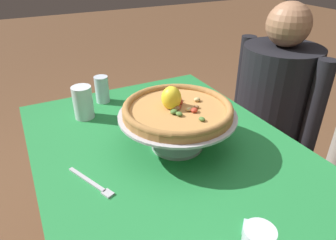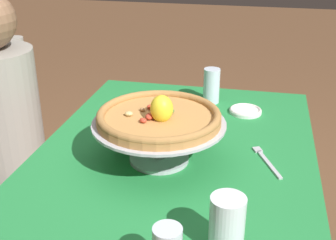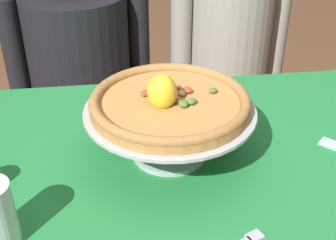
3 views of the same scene
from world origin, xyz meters
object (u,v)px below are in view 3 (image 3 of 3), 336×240
at_px(pizza_stand, 170,122).
at_px(diner_right, 227,79).
at_px(sugar_packet, 330,144).
at_px(diner_left, 83,91).
at_px(pizza, 169,102).

distance_m(pizza_stand, diner_right, 0.87).
xyz_separation_m(sugar_packet, diner_left, (-0.65, 0.73, -0.19)).
xyz_separation_m(pizza_stand, diner_right, (0.34, 0.75, -0.28)).
bearing_deg(diner_left, pizza, -70.89).
distance_m(sugar_packet, diner_right, 0.79).
bearing_deg(sugar_packet, pizza_stand, 178.07).
distance_m(pizza_stand, pizza, 0.05).
xyz_separation_m(pizza, sugar_packet, (0.40, -0.01, -0.14)).
height_order(pizza, diner_left, diner_left).
bearing_deg(pizza_stand, diner_left, 109.20).
height_order(pizza_stand, pizza, pizza).
bearing_deg(pizza, diner_right, 65.53).
relative_size(pizza, sugar_packet, 7.28).
distance_m(diner_left, diner_right, 0.59).
height_order(pizza_stand, diner_left, diner_left).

